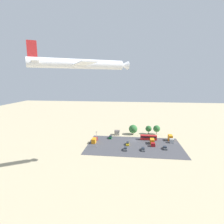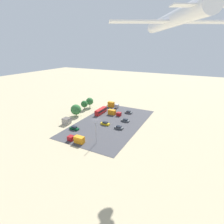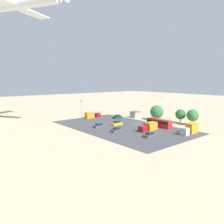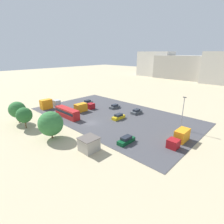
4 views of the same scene
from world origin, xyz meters
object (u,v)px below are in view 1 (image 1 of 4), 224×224
(parked_car_2, at_px, (143,149))
(parked_car_4, at_px, (165,148))
(parked_car_0, at_px, (128,144))
(parked_truck_0, at_px, (152,142))
(bus, at_px, (148,137))
(parked_truck_2, at_px, (94,140))
(shed_building, at_px, (117,133))
(parked_car_3, at_px, (110,137))
(airplane, at_px, (82,64))
(parked_car_1, at_px, (125,149))
(parked_truck_1, at_px, (171,139))

(parked_car_2, bearing_deg, parked_car_4, 14.65)
(parked_car_0, height_order, parked_truck_0, parked_truck_0)
(bus, height_order, parked_truck_2, bus)
(shed_building, distance_m, bus, 22.79)
(bus, height_order, parked_truck_0, bus)
(parked_truck_2, bearing_deg, parked_car_2, -17.80)
(parked_truck_0, distance_m, parked_truck_2, 35.69)
(shed_building, xyz_separation_m, parked_car_0, (-8.02, 18.72, -0.77))
(parked_car_3, height_order, parked_truck_0, parked_truck_0)
(parked_car_4, relative_size, airplane, 0.11)
(parked_car_4, bearing_deg, parked_car_0, -11.55)
(parked_car_2, bearing_deg, parked_truck_0, 58.69)
(parked_car_1, relative_size, parked_truck_1, 0.58)
(parked_truck_2, bearing_deg, parked_car_0, -5.25)
(bus, bearing_deg, airplane, -36.72)
(parked_car_4, xyz_separation_m, parked_truck_1, (-5.88, -13.88, 0.99))
(parked_car_1, bearing_deg, shed_building, 104.55)
(parked_car_3, bearing_deg, parked_truck_1, -1.60)
(parked_car_1, distance_m, parked_truck_0, 19.21)
(parked_truck_1, bearing_deg, airplane, 42.22)
(parked_car_2, bearing_deg, parked_car_0, 139.02)
(bus, bearing_deg, shed_building, -111.25)
(bus, bearing_deg, parked_car_1, -37.12)
(bus, relative_size, parked_car_4, 2.45)
(parked_car_0, relative_size, parked_car_2, 1.06)
(parked_truck_0, distance_m, parked_truck_1, 14.08)
(parked_truck_1, xyz_separation_m, airplane, (44.89, 40.73, 42.98))
(parked_car_1, distance_m, airplane, 52.35)
(airplane, bearing_deg, parked_car_2, 102.30)
(parked_car_3, bearing_deg, parked_car_1, -60.28)
(parked_car_3, xyz_separation_m, parked_truck_0, (-26.68, 8.13, 0.63))
(parked_truck_1, bearing_deg, parked_truck_0, 30.05)
(parked_car_1, bearing_deg, parked_truck_2, 152.70)
(shed_building, height_order, parked_car_3, shed_building)
(parked_truck_1, bearing_deg, bus, -3.76)
(parked_car_1, distance_m, parked_car_4, 22.51)
(parked_truck_2, bearing_deg, bus, 14.10)
(parked_truck_2, bearing_deg, parked_truck_0, 0.95)
(bus, height_order, parked_car_0, bus)
(parked_car_3, bearing_deg, parked_car_4, -24.41)
(parked_car_2, distance_m, airplane, 56.56)
(shed_building, bearing_deg, parked_car_2, 122.48)
(parked_car_2, xyz_separation_m, parked_car_4, (-12.44, -3.25, 0.03))
(shed_building, height_order, parked_car_1, shed_building)
(parked_truck_2, height_order, airplane, airplane)
(parked_car_2, xyz_separation_m, parked_car_3, (20.55, -18.22, 0.08))
(parked_car_1, bearing_deg, parked_car_2, 4.37)
(parked_car_1, bearing_deg, parked_car_4, 10.22)
(airplane, bearing_deg, bus, 113.96)
(parked_car_1, xyz_separation_m, parked_truck_2, (19.83, -10.23, 0.68))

